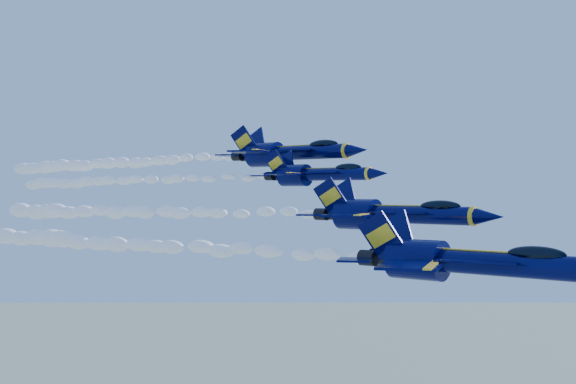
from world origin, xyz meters
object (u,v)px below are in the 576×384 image
Objects in this scene: jet_fourth at (290,153)px; jet_third at (317,174)px; jet_second at (392,214)px; jet_lead at (466,261)px.

jet_third is at bearing -29.44° from jet_fourth.
jet_second is 28.31m from jet_fourth.
jet_second is at bearing -32.78° from jet_fourth.
jet_lead is 40.70m from jet_fourth.
jet_second is 1.08× the size of jet_third.
jet_third is 8.76m from jet_fourth.
jet_third is at bearing 145.46° from jet_lead.
jet_fourth reaches higher than jet_third.
jet_fourth is (-33.07, 21.86, 9.25)m from jet_lead.
jet_lead is 32.02m from jet_third.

